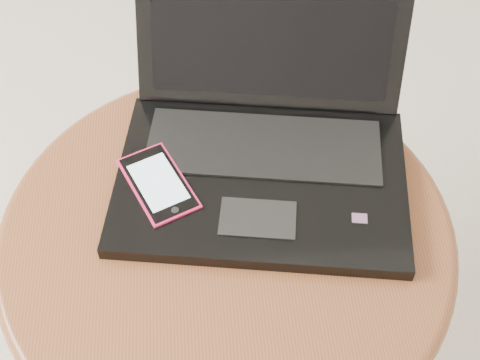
{
  "coord_description": "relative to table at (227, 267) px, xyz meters",
  "views": [
    {
      "loc": [
        -0.1,
        -0.59,
        1.17
      ],
      "look_at": [
        -0.06,
        -0.08,
        0.53
      ],
      "focal_mm": 50.09,
      "sensor_mm": 36.0,
      "label": 1
    }
  ],
  "objects": [
    {
      "name": "table",
      "position": [
        0.0,
        0.0,
        0.0
      ],
      "size": [
        0.59,
        0.59,
        0.47
      ],
      "color": "#572C15",
      "rests_on": "ground"
    },
    {
      "name": "phone_black",
      "position": [
        -0.07,
        0.05,
        0.11
      ],
      "size": [
        0.11,
        0.12,
        0.01
      ],
      "color": "black",
      "rests_on": "table"
    },
    {
      "name": "laptop",
      "position": [
        0.06,
        0.11,
        0.14
      ],
      "size": [
        0.43,
        0.41,
        0.24
      ],
      "color": "black",
      "rests_on": "table"
    },
    {
      "name": "phone_pink",
      "position": [
        -0.08,
        0.06,
        0.12
      ],
      "size": [
        0.11,
        0.14,
        0.02
      ],
      "color": "#EE235C",
      "rests_on": "phone_black"
    }
  ]
}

